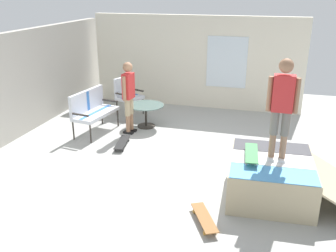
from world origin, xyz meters
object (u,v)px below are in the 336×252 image
Objects in this scene: patio_bench at (92,108)px; skateboard_spare at (204,218)px; patio_chair_near_house at (127,92)px; person_watching at (129,92)px; person_skater at (282,103)px; skateboard_on_ramp at (252,153)px; patio_table at (146,111)px; skate_ramp at (272,177)px; skateboard_by_bench at (122,142)px.

skateboard_spare is at bearing -131.94° from patio_bench.
patio_chair_near_house is 1.27× the size of skateboard_spare.
person_watching is 1.03× the size of person_skater.
person_watching is at bearing 37.35° from skateboard_spare.
person_skater is at bearing -40.77° from skateboard_spare.
patio_bench is 4.74m from person_skater.
skateboard_on_ramp is (1.06, -0.56, 0.65)m from skateboard_spare.
patio_chair_near_house is (1.50, -0.29, -0.00)m from patio_bench.
patio_bench reaches higher than skateboard_on_ramp.
patio_bench and patio_chair_near_house have the same top height.
patio_table is (0.70, -1.12, -0.21)m from patio_bench.
skateboard_on_ramp is at bearing 98.99° from skate_ramp.
person_watching reaches higher than skateboard_on_ramp.
skate_ramp is 0.56m from skateboard_on_ramp.
patio_bench is at bearing 169.16° from patio_chair_near_house.
patio_bench is at bearing 63.81° from skateboard_on_ramp.
skateboard_spare is at bearing -146.06° from patio_chair_near_house.
skateboard_by_bench is (-1.31, 0.11, -0.32)m from patio_table.
skateboard_by_bench is at bearing -161.17° from patio_chair_near_house.
person_skater is (-2.54, -3.13, 1.21)m from patio_table.
patio_chair_near_house is 5.28m from person_skater.
patio_bench is 1.60× the size of skateboard_by_bench.
skate_ramp is 2.24× the size of patio_chair_near_house.
patio_chair_near_house is at bearing 18.83° from skateboard_by_bench.
person_watching is 2.13× the size of skateboard_spare.
skateboard_by_bench is at bearing 69.20° from skate_ramp.
skate_ramp is at bearing -121.44° from person_watching.
person_skater reaches higher than patio_bench.
patio_table is (-0.81, -0.83, -0.21)m from patio_chair_near_house.
patio_chair_near_house is at bearing 46.37° from skateboard_on_ramp.
patio_table is at bearing 30.74° from skateboard_spare.
skateboard_on_ramp is (-1.28, -2.84, 0.65)m from skateboard_by_bench.
patio_table is 0.54× the size of person_skater.
patio_chair_near_house is at bearing 45.76° from patio_table.
skateboard_on_ramp is at bearing -116.19° from patio_bench.
person_skater reaches higher than skate_ramp.
patio_chair_near_house is at bearing 49.67° from skate_ramp.
person_skater is (-0.01, -0.02, 1.29)m from skate_ramp.
skateboard_spare is at bearing -149.26° from patio_table.
skateboard_by_bench is 1.03× the size of skateboard_spare.
patio_table is 1.36m from skateboard_by_bench.
person_watching is at bearing -76.21° from patio_bench.
patio_bench is at bearing 48.06° from skateboard_spare.
skate_ramp reaches higher than skateboard_by_bench.
patio_table is at bearing -58.02° from patio_bench.
person_skater is 2.07× the size of skateboard_spare.
patio_bench is 1.30m from skateboard_by_bench.
patio_chair_near_house is 4.93m from skateboard_on_ramp.
skateboard_spare is (-2.34, -2.28, 0.00)m from skateboard_by_bench.
skate_ramp is 2.81× the size of skateboard_on_ramp.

